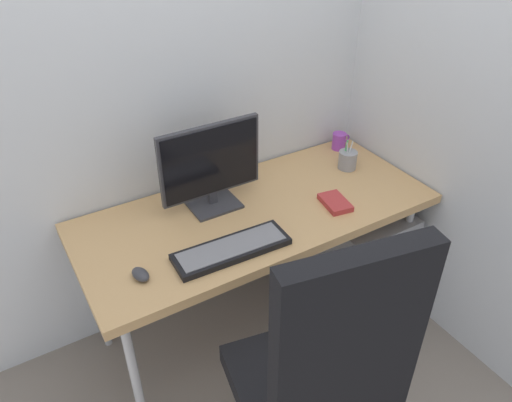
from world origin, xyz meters
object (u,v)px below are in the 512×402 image
Objects in this scene: notebook at (335,203)px; office_chair at (323,374)px; monitor at (211,165)px; mouse at (140,274)px; filing_cabinet at (351,250)px; coffee_mug at (339,141)px; keyboard at (232,249)px; pen_holder at (348,160)px.

office_chair is at bearing -121.19° from notebook.
monitor is 0.57m from mouse.
filing_cabinet is 1.26m from mouse.
coffee_mug reaches higher than notebook.
keyboard is at bearing 90.14° from office_chair.
filing_cabinet is 3.73× the size of pen_holder.
keyboard is 5.47× the size of mouse.
coffee_mug is (0.35, 0.42, 0.03)m from notebook.
filing_cabinet is 0.53m from notebook.
notebook is at bearing -130.50° from coffee_mug.
coffee_mug is (1.27, 0.42, 0.03)m from mouse.
office_chair is 14.27× the size of mouse.
filing_cabinet is 1.18× the size of keyboard.
mouse reaches higher than keyboard.
filing_cabinet is at bearing 11.04° from keyboard.
pen_holder is at bearing 83.68° from filing_cabinet.
coffee_mug reaches higher than mouse.
pen_holder is (0.73, -0.06, -0.16)m from monitor.
pen_holder is 1.40× the size of coffee_mug.
coffee_mug is at bearing 8.90° from monitor.
coffee_mug reaches higher than filing_cabinet.
office_chair reaches higher than pen_holder.
filing_cabinet is 5.23× the size of coffee_mug.
monitor is (-0.72, 0.18, 0.65)m from filing_cabinet.
notebook is at bearing -155.89° from filing_cabinet.
monitor is 0.39m from keyboard.
monitor reaches higher than coffee_mug.
monitor is at bearing -171.10° from coffee_mug.
pen_holder is at bearing 18.78° from keyboard.
pen_holder is 0.21m from coffee_mug.
office_chair is 1.21m from pen_holder.
mouse is at bearing -174.32° from filing_cabinet.
keyboard is 4.44× the size of coffee_mug.
keyboard is 0.86m from pen_holder.
monitor is at bearing 75.48° from keyboard.
pen_holder is at bearing 47.24° from office_chair.
monitor reaches higher than notebook.
monitor is 5.34× the size of mouse.
monitor reaches higher than mouse.
coffee_mug is at bearing 58.84° from notebook.
office_chair is 0.75m from mouse.
coffee_mug is (0.11, 0.31, 0.49)m from filing_cabinet.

